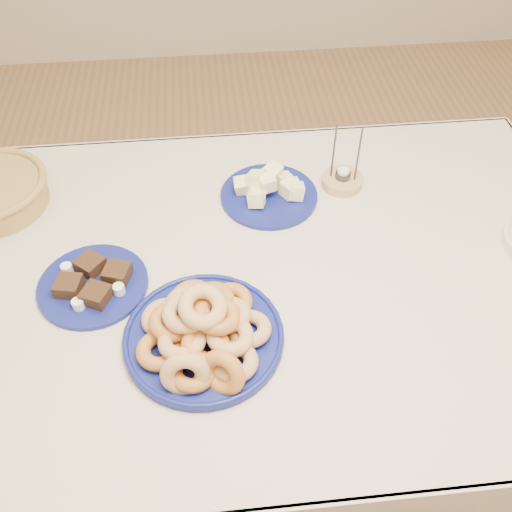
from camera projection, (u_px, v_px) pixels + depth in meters
The scene contains 6 objects.
ground at pixel (254, 419), 1.90m from camera, with size 5.00×5.00×0.00m, color #926A45.
dining_table at pixel (254, 298), 1.43m from camera, with size 1.71×1.11×0.75m.
donut_platter at pixel (203, 332), 1.18m from camera, with size 0.40×0.40×0.16m.
melon_plate at pixel (270, 191), 1.51m from camera, with size 0.28×0.28×0.09m.
brownie_plate at pixel (93, 283), 1.30m from camera, with size 0.32×0.32×0.04m.
candle_holder at pixel (342, 180), 1.55m from camera, with size 0.14×0.14×0.19m.
Camera 1 is at (-0.09, -0.89, 1.76)m, focal length 40.00 mm.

